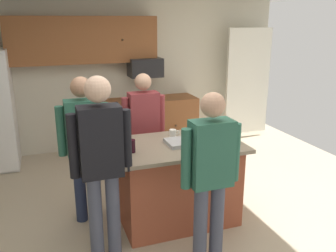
# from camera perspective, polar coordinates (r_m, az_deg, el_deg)

# --- Properties ---
(floor) EXTENTS (7.04, 7.04, 0.00)m
(floor) POSITION_cam_1_polar(r_m,az_deg,el_deg) (4.32, -1.68, -14.84)
(floor) COLOR #B7A88E
(floor) RESTS_ON ground
(back_wall) EXTENTS (6.40, 0.10, 2.60)m
(back_wall) POSITION_cam_1_polar(r_m,az_deg,el_deg) (6.48, -9.52, 7.92)
(back_wall) COLOR beige
(back_wall) RESTS_ON ground
(french_door_window_panel) EXTENTS (0.90, 0.06, 2.00)m
(french_door_window_panel) POSITION_cam_1_polar(r_m,az_deg,el_deg) (7.08, 12.50, 6.83)
(french_door_window_panel) COLOR white
(french_door_window_panel) RESTS_ON ground
(cabinet_run_upper) EXTENTS (2.40, 0.38, 0.75)m
(cabinet_run_upper) POSITION_cam_1_polar(r_m,az_deg,el_deg) (6.16, -13.21, 13.12)
(cabinet_run_upper) COLOR brown
(cabinet_run_lower) EXTENTS (1.80, 0.63, 0.90)m
(cabinet_run_lower) POSITION_cam_1_polar(r_m,az_deg,el_deg) (6.49, -3.44, 0.44)
(cabinet_run_lower) COLOR brown
(cabinet_run_lower) RESTS_ON ground
(microwave_over_range) EXTENTS (0.56, 0.40, 0.32)m
(microwave_over_range) POSITION_cam_1_polar(r_m,az_deg,el_deg) (6.30, -3.65, 9.25)
(microwave_over_range) COLOR black
(kitchen_island) EXTENTS (1.42, 0.94, 0.93)m
(kitchen_island) POSITION_cam_1_polar(r_m,az_deg,el_deg) (4.16, 1.40, -8.79)
(kitchen_island) COLOR #9E4C33
(kitchen_island) RESTS_ON ground
(person_guest_by_door) EXTENTS (0.57, 0.24, 1.79)m
(person_guest_by_door) POSITION_cam_1_polar(r_m,az_deg,el_deg) (3.33, -10.52, -4.94)
(person_guest_by_door) COLOR #4C5166
(person_guest_by_door) RESTS_ON ground
(person_elder_center) EXTENTS (0.57, 0.22, 1.68)m
(person_elder_center) POSITION_cam_1_polar(r_m,az_deg,el_deg) (4.07, -13.09, -2.28)
(person_elder_center) COLOR #232D4C
(person_elder_center) RESTS_ON ground
(person_guest_left) EXTENTS (0.57, 0.22, 1.66)m
(person_guest_left) POSITION_cam_1_polar(r_m,az_deg,el_deg) (3.27, 6.75, -6.84)
(person_guest_left) COLOR #4C5166
(person_guest_left) RESTS_ON ground
(person_host_foreground) EXTENTS (0.57, 0.22, 1.60)m
(person_host_foreground) POSITION_cam_1_polar(r_m,az_deg,el_deg) (4.67, -3.83, -0.02)
(person_host_foreground) COLOR tan
(person_host_foreground) RESTS_ON ground
(glass_dark_ale) EXTENTS (0.06, 0.06, 0.15)m
(glass_dark_ale) POSITION_cam_1_polar(r_m,az_deg,el_deg) (4.05, 9.20, -1.54)
(glass_dark_ale) COLOR black
(glass_dark_ale) RESTS_ON kitchen_island
(glass_stout_tall) EXTENTS (0.07, 0.07, 0.14)m
(glass_stout_tall) POSITION_cam_1_polar(r_m,az_deg,el_deg) (3.72, -5.76, -3.17)
(glass_stout_tall) COLOR black
(glass_stout_tall) RESTS_ON kitchen_island
(mug_blue_stoneware) EXTENTS (0.13, 0.08, 0.09)m
(mug_blue_stoneware) POSITION_cam_1_polar(r_m,az_deg,el_deg) (4.42, 6.56, -0.30)
(mug_blue_stoneware) COLOR white
(mug_blue_stoneware) RESTS_ON kitchen_island
(glass_short_whisky) EXTENTS (0.06, 0.06, 0.12)m
(glass_short_whisky) POSITION_cam_1_polar(r_m,az_deg,el_deg) (3.77, 3.83, -2.97)
(glass_short_whisky) COLOR black
(glass_short_whisky) RESTS_ON kitchen_island
(mug_ceramic_white) EXTENTS (0.12, 0.08, 0.09)m
(mug_ceramic_white) POSITION_cam_1_polar(r_m,az_deg,el_deg) (4.18, 0.80, -1.15)
(mug_ceramic_white) COLOR white
(mug_ceramic_white) RESTS_ON kitchen_island
(serving_tray) EXTENTS (0.44, 0.30, 0.04)m
(serving_tray) POSITION_cam_1_polar(r_m,az_deg,el_deg) (3.98, 2.90, -2.49)
(serving_tray) COLOR #B7B7BC
(serving_tray) RESTS_ON kitchen_island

